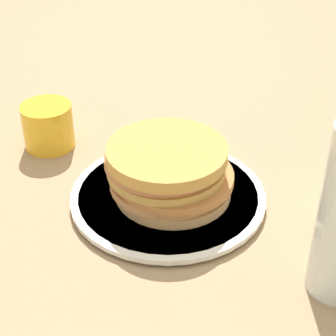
{
  "coord_description": "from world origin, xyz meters",
  "views": [
    {
      "loc": [
        -0.32,
        -0.49,
        0.47
      ],
      "look_at": [
        0.02,
        0.02,
        0.05
      ],
      "focal_mm": 60.0,
      "sensor_mm": 36.0,
      "label": 1
    }
  ],
  "objects": [
    {
      "name": "ground_plane",
      "position": [
        0.0,
        0.0,
        0.0
      ],
      "size": [
        4.0,
        4.0,
        0.0
      ],
      "primitive_type": "plane",
      "color": "#9E7F5B"
    },
    {
      "name": "plate",
      "position": [
        0.02,
        0.02,
        0.01
      ],
      "size": [
        0.27,
        0.27,
        0.01
      ],
      "color": "silver",
      "rests_on": "ground_plane"
    },
    {
      "name": "pancake_stack",
      "position": [
        0.02,
        0.02,
        0.05
      ],
      "size": [
        0.17,
        0.17,
        0.08
      ],
      "color": "#DEAD6E",
      "rests_on": "plate"
    },
    {
      "name": "juice_glass",
      "position": [
        -0.05,
        0.25,
        0.04
      ],
      "size": [
        0.08,
        0.08,
        0.07
      ],
      "color": "yellow",
      "rests_on": "ground_plane"
    }
  ]
}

